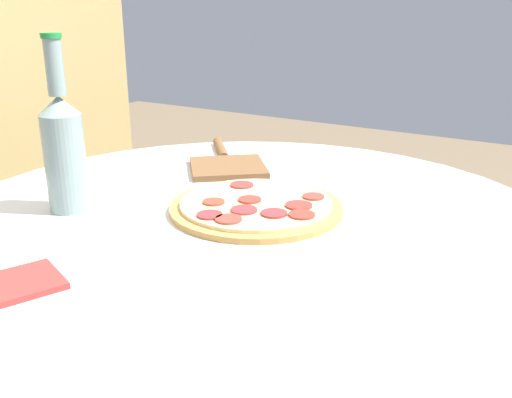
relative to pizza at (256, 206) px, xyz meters
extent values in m
cylinder|color=silver|center=(-0.03, 0.00, -0.02)|extent=(1.02, 1.02, 0.02)
cylinder|color=#C68E47|center=(0.00, 0.00, 0.00)|extent=(0.29, 0.29, 0.01)
cylinder|color=beige|center=(0.00, 0.00, 0.01)|extent=(0.25, 0.25, 0.01)
cylinder|color=#AD3D2B|center=(-0.04, 0.06, 0.01)|extent=(0.04, 0.04, 0.00)
cylinder|color=#A53133|center=(-0.04, -0.05, 0.01)|extent=(0.04, 0.04, 0.00)
cylinder|color=#A8332C|center=(0.02, -0.07, 0.01)|extent=(0.04, 0.04, 0.00)
cylinder|color=#A4352A|center=(0.00, 0.01, 0.01)|extent=(0.04, 0.04, 0.00)
cylinder|color=#A03133|center=(-0.09, 0.03, 0.01)|extent=(0.04, 0.04, 0.00)
cylinder|color=#B33D2F|center=(-0.09, -0.01, 0.01)|extent=(0.04, 0.04, 0.00)
cylinder|color=#B83134|center=(-0.05, -0.01, 0.01)|extent=(0.04, 0.04, 0.00)
cylinder|color=#A43A31|center=(0.07, -0.07, 0.01)|extent=(0.04, 0.04, 0.00)
cylinder|color=#A5362A|center=(-0.02, -0.09, 0.01)|extent=(0.04, 0.04, 0.00)
cylinder|color=#AF3330|center=(0.06, 0.07, 0.01)|extent=(0.04, 0.04, 0.00)
cylinder|color=gray|center=(-0.16, 0.27, 0.07)|extent=(0.07, 0.07, 0.16)
cone|color=gray|center=(-0.16, 0.27, 0.17)|extent=(0.07, 0.07, 0.03)
cylinder|color=gray|center=(-0.16, 0.27, 0.22)|extent=(0.03, 0.03, 0.09)
cylinder|color=#1E8438|center=(-0.16, 0.27, 0.27)|extent=(0.03, 0.03, 0.01)
cube|color=brown|center=(0.17, 0.17, 0.00)|extent=(0.21, 0.21, 0.01)
cylinder|color=brown|center=(0.28, 0.27, 0.00)|extent=(0.13, 0.12, 0.02)
camera|label=1|loc=(-0.75, -0.46, 0.32)|focal=40.00mm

